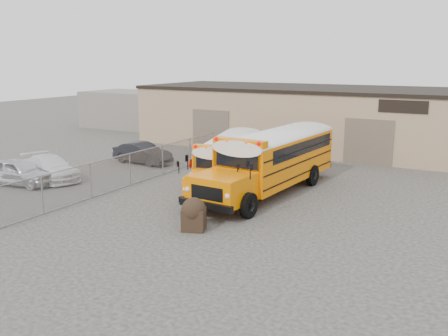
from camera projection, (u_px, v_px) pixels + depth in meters
The scene contains 10 objects.
ground at pixel (193, 216), 22.04m from camera, with size 120.00×120.00×0.00m, color #33302F.
warehouse at pixel (333, 118), 38.56m from camera, with size 30.20×10.20×4.67m.
chainlink_fence at pixel (130, 169), 27.27m from camera, with size 0.07×18.07×1.81m.
distant_building_left at pixel (128, 109), 50.92m from camera, with size 8.00×6.00×3.60m, color gray.
school_bus_left at pixel (248, 141), 32.42m from camera, with size 4.79×9.70×2.76m.
school_bus_right at pixel (322, 139), 31.39m from camera, with size 3.75×11.25×3.24m.
tarp_bundle at pixel (194, 214), 20.16m from camera, with size 1.14×1.09×1.36m.
car_silver at pixel (19, 172), 27.45m from camera, with size 1.75×4.35×1.48m, color silver.
car_white at pixel (50, 168), 28.65m from camera, with size 1.92×4.72×1.37m, color white.
car_dark at pixel (143, 153), 33.13m from camera, with size 1.46×4.19×1.38m, color black.
Camera 1 is at (11.53, -17.69, 6.82)m, focal length 40.00 mm.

